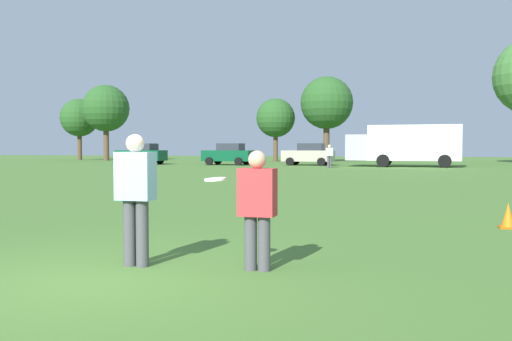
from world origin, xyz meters
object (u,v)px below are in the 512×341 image
(box_truck, at_px, (406,144))
(parked_car_near_left, at_px, (142,154))
(player_defender, at_px, (257,204))
(player_thrower, at_px, (136,192))
(frisbee, at_px, (215,179))
(parked_car_center, at_px, (309,154))
(parked_car_mid_left, at_px, (229,154))
(bystander_sideline_watcher, at_px, (329,155))
(traffic_cone, at_px, (508,216))

(box_truck, bearing_deg, parked_car_near_left, 178.92)
(player_defender, bearing_deg, player_thrower, -175.14)
(player_thrower, relative_size, frisbee, 6.24)
(frisbee, bearing_deg, parked_car_center, 96.99)
(parked_car_near_left, distance_m, parked_car_mid_left, 7.82)
(parked_car_mid_left, distance_m, box_truck, 14.47)
(bystander_sideline_watcher, bearing_deg, parked_car_mid_left, 154.39)
(frisbee, bearing_deg, player_defender, 17.06)
(player_defender, relative_size, traffic_cone, 3.10)
(frisbee, height_order, parked_car_center, parked_car_center)
(traffic_cone, xyz_separation_m, parked_car_near_left, (-23.55, 33.46, 0.69))
(frisbee, height_order, parked_car_near_left, parked_car_near_left)
(player_thrower, bearing_deg, player_defender, 4.86)
(parked_car_mid_left, bearing_deg, parked_car_near_left, -177.88)
(parked_car_mid_left, bearing_deg, player_defender, -72.61)
(frisbee, xyz_separation_m, parked_car_center, (-4.82, 39.28, -0.21))
(player_thrower, height_order, traffic_cone, player_thrower)
(player_thrower, height_order, box_truck, box_truck)
(frisbee, xyz_separation_m, bystander_sideline_watcher, (-2.53, 34.22, -0.18))
(frisbee, bearing_deg, player_thrower, 179.02)
(player_thrower, relative_size, box_truck, 0.20)
(player_thrower, height_order, frisbee, player_thrower)
(traffic_cone, bearing_deg, parked_car_mid_left, 115.00)
(player_thrower, height_order, parked_car_center, parked_car_center)
(parked_car_near_left, xyz_separation_m, bystander_sideline_watcher, (16.81, -4.02, 0.03))
(player_thrower, relative_size, traffic_cone, 3.53)
(parked_car_near_left, distance_m, bystander_sideline_watcher, 17.28)
(bystander_sideline_watcher, bearing_deg, parked_car_center, 114.31)
(parked_car_near_left, height_order, bystander_sideline_watcher, parked_car_near_left)
(parked_car_center, distance_m, bystander_sideline_watcher, 5.55)
(box_truck, bearing_deg, parked_car_center, 169.30)
(box_truck, xyz_separation_m, bystander_sideline_watcher, (-5.43, -3.60, -0.80))
(player_thrower, bearing_deg, frisbee, -0.98)
(traffic_cone, distance_m, parked_car_center, 35.67)
(traffic_cone, height_order, parked_car_mid_left, parked_car_mid_left)
(traffic_cone, distance_m, parked_car_near_left, 40.92)
(parked_car_near_left, bearing_deg, player_thrower, -64.46)
(parked_car_near_left, height_order, parked_car_mid_left, same)
(parked_car_mid_left, bearing_deg, player_thrower, -74.82)
(player_defender, bearing_deg, frisbee, -162.94)
(player_thrower, bearing_deg, parked_car_mid_left, 105.18)
(traffic_cone, relative_size, parked_car_mid_left, 0.11)
(player_thrower, bearing_deg, parked_car_near_left, 115.54)
(parked_car_center, bearing_deg, player_thrower, -84.56)
(box_truck, bearing_deg, parked_car_mid_left, 177.19)
(frisbee, relative_size, parked_car_near_left, 0.06)
(parked_car_near_left, xyz_separation_m, parked_car_center, (14.52, 1.04, 0.00))
(traffic_cone, relative_size, bystander_sideline_watcher, 0.28)
(box_truck, bearing_deg, traffic_cone, -87.73)
(player_defender, xyz_separation_m, parked_car_near_left, (-19.83, 38.09, 0.09))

